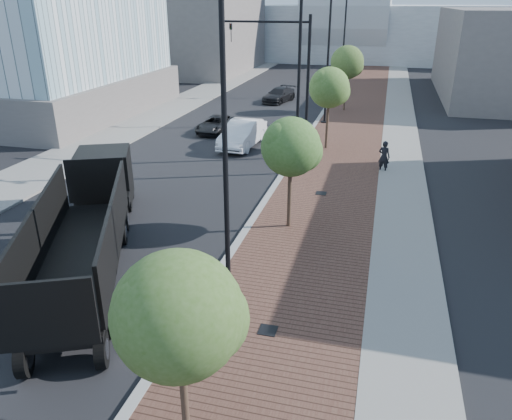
% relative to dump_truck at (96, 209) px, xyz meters
% --- Properties ---
extents(sidewalk, '(7.00, 140.00, 0.12)m').
position_rel_dump_truck_xyz_m(sidewalk, '(8.87, 27.92, -1.23)').
color(sidewalk, '#4C2D23').
rests_on(sidewalk, ground).
extents(concrete_strip, '(2.40, 140.00, 0.13)m').
position_rel_dump_truck_xyz_m(concrete_strip, '(11.57, 27.92, -1.23)').
color(concrete_strip, slate).
rests_on(concrete_strip, ground).
extents(curb, '(0.30, 140.00, 0.14)m').
position_rel_dump_truck_xyz_m(curb, '(5.37, 27.92, -1.22)').
color(curb, gray).
rests_on(curb, ground).
extents(west_sidewalk, '(4.00, 140.00, 0.12)m').
position_rel_dump_truck_xyz_m(west_sidewalk, '(-7.63, 27.92, -1.23)').
color(west_sidewalk, slate).
rests_on(west_sidewalk, ground).
extents(dump_truck, '(7.54, 13.01, 3.06)m').
position_rel_dump_truck_xyz_m(dump_truck, '(0.00, 0.00, 0.00)').
color(dump_truck, black).
rests_on(dump_truck, ground).
extents(white_sedan, '(2.06, 5.15, 1.66)m').
position_rel_dump_truck_xyz_m(white_sedan, '(1.69, 14.30, -0.46)').
color(white_sedan, white).
rests_on(white_sedan, ground).
extents(dark_car_mid, '(2.18, 4.19, 1.13)m').
position_rel_dump_truck_xyz_m(dark_car_mid, '(-1.20, 17.39, -0.73)').
color(dark_car_mid, black).
rests_on(dark_car_mid, ground).
extents(dark_car_far, '(2.76, 4.68, 1.27)m').
position_rel_dump_truck_xyz_m(dark_car_far, '(0.74, 29.65, -0.65)').
color(dark_car_far, black).
rests_on(dark_car_far, ground).
extents(pedestrian, '(0.75, 0.61, 1.76)m').
position_rel_dump_truck_xyz_m(pedestrian, '(10.56, 11.30, -0.41)').
color(pedestrian, black).
rests_on(pedestrian, ground).
extents(streetlight_1, '(1.44, 0.56, 9.21)m').
position_rel_dump_truck_xyz_m(streetlight_1, '(5.86, -2.08, 3.05)').
color(streetlight_1, black).
rests_on(streetlight_1, ground).
extents(streetlight_2, '(1.72, 0.56, 9.28)m').
position_rel_dump_truck_xyz_m(streetlight_2, '(5.97, 9.92, 3.53)').
color(streetlight_2, black).
rests_on(streetlight_2, ground).
extents(streetlight_3, '(1.44, 0.56, 9.21)m').
position_rel_dump_truck_xyz_m(streetlight_3, '(5.86, 21.92, 3.05)').
color(streetlight_3, black).
rests_on(streetlight_3, ground).
extents(streetlight_4, '(1.72, 0.56, 9.28)m').
position_rel_dump_truck_xyz_m(streetlight_4, '(5.97, 33.92, 3.53)').
color(streetlight_4, black).
rests_on(streetlight_4, ground).
extents(traffic_mast, '(5.09, 0.20, 8.00)m').
position_rel_dump_truck_xyz_m(traffic_mast, '(5.07, 12.92, 3.69)').
color(traffic_mast, black).
rests_on(traffic_mast, ground).
extents(tree_0, '(2.55, 2.53, 4.51)m').
position_rel_dump_truck_xyz_m(tree_0, '(7.02, -8.05, 1.94)').
color(tree_0, '#382619').
rests_on(tree_0, ground).
extents(tree_1, '(2.37, 2.32, 4.63)m').
position_rel_dump_truck_xyz_m(tree_1, '(7.02, 2.95, 2.17)').
color(tree_1, '#382619').
rests_on(tree_1, ground).
extents(tree_2, '(2.48, 2.45, 5.08)m').
position_rel_dump_truck_xyz_m(tree_2, '(7.02, 14.95, 2.55)').
color(tree_2, '#382619').
rests_on(tree_2, ground).
extents(tree_3, '(2.71, 2.71, 5.38)m').
position_rel_dump_truck_xyz_m(tree_3, '(7.02, 26.95, 2.72)').
color(tree_3, '#382619').
rests_on(tree_3, ground).
extents(tower_podium, '(19.00, 19.00, 3.00)m').
position_rel_dump_truck_xyz_m(tower_podium, '(-18.63, 19.92, 0.21)').
color(tower_podium, '#605956').
rests_on(tower_podium, ground).
extents(convention_center, '(50.00, 30.00, 50.00)m').
position_rel_dump_truck_xyz_m(convention_center, '(3.37, 72.92, 4.71)').
color(convention_center, '#9FA5A8').
rests_on(convention_center, ground).
extents(commercial_block_nw, '(14.00, 20.00, 10.00)m').
position_rel_dump_truck_xyz_m(commercial_block_nw, '(-14.63, 47.92, 3.71)').
color(commercial_block_nw, '#635C59').
rests_on(commercial_block_nw, ground).
extents(commercial_block_ne, '(12.00, 22.00, 8.00)m').
position_rel_dump_truck_xyz_m(commercial_block_ne, '(21.37, 37.92, 2.71)').
color(commercial_block_ne, '#635C59').
rests_on(commercial_block_ne, ground).
extents(utility_cover_1, '(0.50, 0.50, 0.02)m').
position_rel_dump_truck_xyz_m(utility_cover_1, '(7.77, -4.08, -1.16)').
color(utility_cover_1, black).
rests_on(utility_cover_1, sidewalk).
extents(utility_cover_2, '(0.50, 0.50, 0.02)m').
position_rel_dump_truck_xyz_m(utility_cover_2, '(7.77, 6.92, -1.16)').
color(utility_cover_2, black).
rests_on(utility_cover_2, sidewalk).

